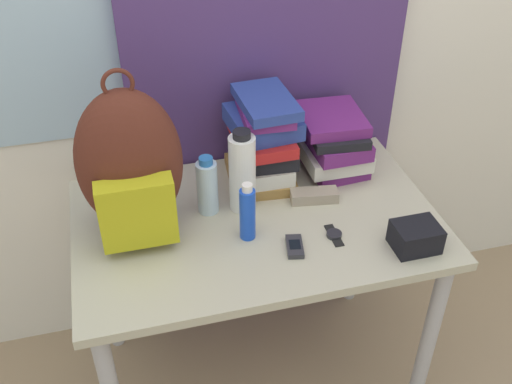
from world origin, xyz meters
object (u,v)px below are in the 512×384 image
(backpack, at_px, (130,167))
(sports_bottle, at_px, (242,172))
(book_stack_left, at_px, (263,141))
(water_bottle, at_px, (207,186))
(book_stack_center, at_px, (333,142))
(cell_phone, at_px, (295,247))
(sunscreen_bottle, at_px, (247,213))
(wristwatch, at_px, (334,235))
(sunglasses_case, at_px, (314,196))
(camera_pouch, at_px, (416,237))

(backpack, xyz_separation_m, sports_bottle, (0.33, 0.02, -0.09))
(book_stack_left, bearing_deg, sports_bottle, -127.53)
(water_bottle, distance_m, sports_bottle, 0.12)
(book_stack_center, xyz_separation_m, water_bottle, (-0.45, -0.12, -0.01))
(book_stack_left, height_order, cell_phone, book_stack_left)
(sports_bottle, height_order, sunscreen_bottle, sports_bottle)
(cell_phone, bearing_deg, backpack, 153.80)
(book_stack_center, distance_m, wristwatch, 0.37)
(book_stack_left, xyz_separation_m, cell_phone, (-0.00, -0.36, -0.14))
(sunscreen_bottle, bearing_deg, book_stack_center, 37.12)
(book_stack_center, relative_size, wristwatch, 2.69)
(book_stack_left, bearing_deg, book_stack_center, 0.30)
(sunglasses_case, relative_size, wristwatch, 1.57)
(book_stack_center, height_order, sunscreen_bottle, book_stack_center)
(backpack, relative_size, book_stack_center, 1.91)
(sunscreen_bottle, bearing_deg, sunglasses_case, 25.45)
(book_stack_center, bearing_deg, wristwatch, -109.08)
(backpack, bearing_deg, book_stack_left, 19.82)
(backpack, relative_size, sports_bottle, 1.87)
(book_stack_left, distance_m, sunscreen_bottle, 0.31)
(book_stack_left, bearing_deg, sunglasses_case, -51.14)
(sports_bottle, bearing_deg, camera_pouch, -35.75)
(book_stack_left, xyz_separation_m, water_bottle, (-0.21, -0.12, -0.06))
(cell_phone, height_order, sunglasses_case, sunglasses_case)
(book_stack_center, bearing_deg, cell_phone, -124.24)
(book_stack_center, bearing_deg, camera_pouch, -78.79)
(book_stack_center, bearing_deg, book_stack_left, -179.70)
(camera_pouch, bearing_deg, sports_bottle, 144.25)
(sunglasses_case, relative_size, camera_pouch, 1.21)
(cell_phone, bearing_deg, wristwatch, 10.47)
(water_bottle, xyz_separation_m, sunscreen_bottle, (0.09, -0.15, -0.00))
(sunscreen_bottle, relative_size, sunglasses_case, 1.20)
(book_stack_left, relative_size, sunglasses_case, 1.95)
(book_stack_center, relative_size, water_bottle, 1.38)
(book_stack_left, relative_size, camera_pouch, 2.35)
(book_stack_center, height_order, sports_bottle, sports_bottle)
(sports_bottle, bearing_deg, wristwatch, -42.36)
(backpack, xyz_separation_m, sunglasses_case, (0.55, -0.00, -0.20))
(water_bottle, height_order, sunscreen_bottle, water_bottle)
(book_stack_center, xyz_separation_m, sunscreen_bottle, (-0.37, -0.28, -0.02))
(backpack, bearing_deg, sunscreen_bottle, -21.59)
(cell_phone, distance_m, camera_pouch, 0.35)
(book_stack_left, bearing_deg, cell_phone, -90.55)
(backpack, distance_m, sunglasses_case, 0.59)
(book_stack_left, bearing_deg, wristwatch, -69.49)
(sunglasses_case, height_order, camera_pouch, camera_pouch)
(backpack, relative_size, book_stack_left, 1.68)
(book_stack_center, distance_m, cell_phone, 0.45)
(sunscreen_bottle, distance_m, camera_pouch, 0.49)
(cell_phone, bearing_deg, camera_pouch, -13.45)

